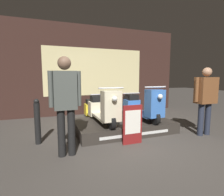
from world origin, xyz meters
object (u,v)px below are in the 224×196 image
at_px(scooter_backrow_1, 123,107).
at_px(street_bollard, 37,122).
at_px(scooter_display_right, 142,106).
at_px(person_left_browsing, 65,100).
at_px(price_sign_board, 132,124).
at_px(person_right_browsing, 206,95).
at_px(scooter_display_left, 103,108).
at_px(scooter_backrow_0, 95,109).

relative_size(scooter_backrow_1, street_bollard, 1.75).
relative_size(scooter_display_right, person_left_browsing, 0.96).
bearing_deg(price_sign_board, scooter_display_right, 50.33).
distance_m(person_right_browsing, street_bollard, 3.76).
relative_size(scooter_display_left, scooter_backrow_0, 1.00).
distance_m(scooter_backrow_0, scooter_backrow_1, 0.98).
height_order(scooter_display_left, scooter_backrow_1, scooter_display_left).
distance_m(scooter_backrow_1, person_left_browsing, 3.13).
relative_size(person_right_browsing, price_sign_board, 1.97).
distance_m(scooter_backrow_0, street_bollard, 2.19).
bearing_deg(price_sign_board, person_right_browsing, -2.51).
bearing_deg(person_right_browsing, price_sign_board, 177.49).
distance_m(person_left_browsing, street_bollard, 1.05).
height_order(scooter_display_left, person_left_browsing, person_left_browsing).
relative_size(price_sign_board, street_bollard, 0.86).
height_order(scooter_display_left, scooter_backrow_0, scooter_display_left).
xyz_separation_m(scooter_display_right, scooter_backrow_0, (-0.93, 1.30, -0.26)).
height_order(scooter_display_left, scooter_display_right, same).
height_order(scooter_display_left, price_sign_board, scooter_display_left).
height_order(person_right_browsing, price_sign_board, person_right_browsing).
bearing_deg(scooter_display_right, scooter_backrow_0, 125.68).
distance_m(scooter_display_left, street_bollard, 1.48).
xyz_separation_m(scooter_display_right, person_right_browsing, (1.11, -0.96, 0.33)).
bearing_deg(scooter_backrow_1, street_bollard, -149.91).
bearing_deg(scooter_display_left, price_sign_board, -68.25).
height_order(person_left_browsing, person_right_browsing, person_left_browsing).
relative_size(scooter_backrow_0, person_left_browsing, 0.96).
relative_size(person_left_browsing, street_bollard, 1.83).
distance_m(scooter_backrow_0, person_left_browsing, 2.59).
xyz_separation_m(scooter_display_right, scooter_backrow_1, (0.04, 1.30, -0.26)).
relative_size(scooter_display_right, scooter_backrow_0, 1.00).
relative_size(person_right_browsing, street_bollard, 1.70).
xyz_separation_m(scooter_backrow_0, person_left_browsing, (-1.11, -2.25, 0.63)).
xyz_separation_m(scooter_backrow_0, price_sign_board, (0.21, -2.17, 0.05)).
xyz_separation_m(scooter_display_left, price_sign_board, (0.35, -0.87, -0.21)).
bearing_deg(street_bollard, scooter_backrow_1, 30.09).
xyz_separation_m(person_right_browsing, price_sign_board, (-1.84, 0.08, -0.54)).
distance_m(scooter_display_left, scooter_backrow_0, 1.33).
xyz_separation_m(person_left_browsing, person_right_browsing, (3.15, 0.00, -0.04)).
bearing_deg(person_left_browsing, price_sign_board, 3.51).
relative_size(scooter_backrow_1, person_right_browsing, 1.03).
distance_m(price_sign_board, street_bollard, 1.93).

